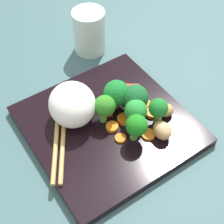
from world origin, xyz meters
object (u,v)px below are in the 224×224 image
Objects in this scene: square_plate at (108,126)px; chopstick_pair at (60,133)px; broccoli_floret_2 at (136,126)px; carrot_slice_4 at (146,105)px; rice_mound at (72,104)px; drinking_glass at (89,32)px.

chopstick_pair is (8.90, -2.13, 1.35)cm from square_plate.
chopstick_pair is at bearing -13.44° from square_plate.
broccoli_floret_2 is at bearing 83.93° from chopstick_pair.
chopstick_pair is (11.22, -7.86, -3.27)cm from broccoli_floret_2.
carrot_slice_4 is at bearing 177.70° from square_plate.
broccoli_floret_2 is (-7.19, 10.18, -0.10)cm from rice_mound.
square_plate is 8.63cm from carrot_slice_4.
rice_mound reaches higher than broccoli_floret_2.
broccoli_floret_2 is 2.75× the size of carrot_slice_4.
chopstick_pair is 1.89× the size of drinking_glass.
chopstick_pair reaches higher than carrot_slice_4.
drinking_glass is at bearing 168.18° from chopstick_pair.
rice_mound is 12.47cm from broccoli_floret_2.
rice_mound is at bearing -54.78° from broccoli_floret_2.
square_plate is 7.72cm from broccoli_floret_2.
broccoli_floret_2 is at bearing 112.09° from square_plate.
square_plate is at bearing 137.54° from rice_mound.
square_plate is 3.03× the size of rice_mound.
chopstick_pair is (17.43, -2.47, 0.11)cm from carrot_slice_4.
carrot_slice_4 is (-13.40, 4.79, -3.47)cm from rice_mound.
rice_mound reaches higher than chopstick_pair.
carrot_slice_4 is 23.03cm from drinking_glass.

